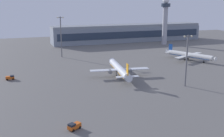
{
  "coord_description": "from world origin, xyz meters",
  "views": [
    {
      "loc": [
        -57.38,
        -103.62,
        38.28
      ],
      "look_at": [
        -9.26,
        29.31,
        4.0
      ],
      "focal_mm": 44.79,
      "sensor_mm": 36.0,
      "label": 1
    }
  ],
  "objects_px": {
    "airplane_taxiway_distant": "(120,69)",
    "cargo_loader": "(10,77)",
    "control_tower": "(165,18)",
    "baggage_tractor": "(74,126)",
    "apron_light_central": "(187,57)",
    "apron_light_west": "(61,34)",
    "airplane_mid_apron": "(189,55)"
  },
  "relations": [
    {
      "from": "control_tower",
      "to": "baggage_tractor",
      "type": "xyz_separation_m",
      "value": [
        -114.02,
        -142.26,
        -22.72
      ]
    },
    {
      "from": "cargo_loader",
      "to": "apron_light_west",
      "type": "bearing_deg",
      "value": 145.36
    },
    {
      "from": "cargo_loader",
      "to": "baggage_tractor",
      "type": "relative_size",
      "value": 0.91
    },
    {
      "from": "control_tower",
      "to": "cargo_loader",
      "type": "relative_size",
      "value": 10.01
    },
    {
      "from": "cargo_loader",
      "to": "apron_light_west",
      "type": "relative_size",
      "value": 0.15
    },
    {
      "from": "control_tower",
      "to": "apron_light_central",
      "type": "bearing_deg",
      "value": -115.95
    },
    {
      "from": "airplane_taxiway_distant",
      "to": "apron_light_central",
      "type": "distance_m",
      "value": 35.87
    },
    {
      "from": "apron_light_west",
      "to": "baggage_tractor",
      "type": "bearing_deg",
      "value": -98.16
    },
    {
      "from": "cargo_loader",
      "to": "baggage_tractor",
      "type": "xyz_separation_m",
      "value": [
        17.98,
        -65.51,
        0.0
      ]
    },
    {
      "from": "airplane_taxiway_distant",
      "to": "cargo_loader",
      "type": "bearing_deg",
      "value": 175.61
    },
    {
      "from": "airplane_mid_apron",
      "to": "apron_light_west",
      "type": "bearing_deg",
      "value": -51.97
    },
    {
      "from": "airplane_taxiway_distant",
      "to": "airplane_mid_apron",
      "type": "bearing_deg",
      "value": 28.95
    },
    {
      "from": "apron_light_west",
      "to": "airplane_mid_apron",
      "type": "bearing_deg",
      "value": -27.49
    },
    {
      "from": "cargo_loader",
      "to": "apron_light_central",
      "type": "distance_m",
      "value": 86.03
    },
    {
      "from": "airplane_taxiway_distant",
      "to": "control_tower",
      "type": "bearing_deg",
      "value": 57.11
    },
    {
      "from": "airplane_taxiway_distant",
      "to": "apron_light_central",
      "type": "xyz_separation_m",
      "value": [
        22.05,
        -26.55,
        9.78
      ]
    },
    {
      "from": "control_tower",
      "to": "apron_light_west",
      "type": "height_order",
      "value": "control_tower"
    },
    {
      "from": "apron_light_central",
      "to": "airplane_mid_apron",
      "type": "bearing_deg",
      "value": 53.46
    },
    {
      "from": "control_tower",
      "to": "apron_light_central",
      "type": "xyz_separation_m",
      "value": [
        -56.23,
        -115.55,
        -10.27
      ]
    },
    {
      "from": "apron_light_west",
      "to": "airplane_taxiway_distant",
      "type": "bearing_deg",
      "value": -72.65
    },
    {
      "from": "apron_light_west",
      "to": "apron_light_central",
      "type": "bearing_deg",
      "value": -64.9
    },
    {
      "from": "airplane_taxiway_distant",
      "to": "cargo_loader",
      "type": "distance_m",
      "value": 55.16
    },
    {
      "from": "airplane_taxiway_distant",
      "to": "baggage_tractor",
      "type": "height_order",
      "value": "airplane_taxiway_distant"
    },
    {
      "from": "control_tower",
      "to": "cargo_loader",
      "type": "xyz_separation_m",
      "value": [
        -132.0,
        -76.75,
        -22.72
      ]
    },
    {
      "from": "control_tower",
      "to": "apron_light_west",
      "type": "relative_size",
      "value": 1.49
    },
    {
      "from": "control_tower",
      "to": "baggage_tractor",
      "type": "bearing_deg",
      "value": -128.71
    },
    {
      "from": "apron_light_central",
      "to": "apron_light_west",
      "type": "bearing_deg",
      "value": 115.1
    },
    {
      "from": "airplane_mid_apron",
      "to": "apron_light_central",
      "type": "distance_m",
      "value": 60.77
    },
    {
      "from": "cargo_loader",
      "to": "apron_light_west",
      "type": "xyz_separation_m",
      "value": [
        34.46,
        49.41,
        14.67
      ]
    },
    {
      "from": "apron_light_central",
      "to": "cargo_loader",
      "type": "bearing_deg",
      "value": 152.89
    },
    {
      "from": "cargo_loader",
      "to": "apron_light_central",
      "type": "xyz_separation_m",
      "value": [
        75.77,
        -38.79,
        12.45
      ]
    },
    {
      "from": "apron_light_west",
      "to": "cargo_loader",
      "type": "bearing_deg",
      "value": -124.89
    }
  ]
}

